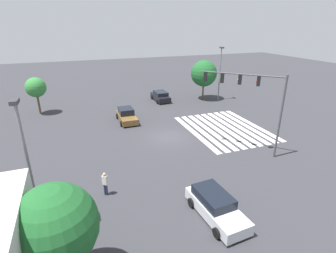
{
  "coord_description": "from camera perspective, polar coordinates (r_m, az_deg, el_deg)",
  "views": [
    {
      "loc": [
        -23.9,
        8.91,
        11.38
      ],
      "look_at": [
        0.0,
        0.0,
        1.2
      ],
      "focal_mm": 28.0,
      "sensor_mm": 36.0,
      "label": 1
    }
  ],
  "objects": [
    {
      "name": "ground_plane",
      "position": [
        27.93,
        0.0,
        -2.29
      ],
      "size": [
        131.87,
        131.87,
        0.0
      ],
      "primitive_type": "plane",
      "color": "#333338"
    },
    {
      "name": "crosswalk_markings",
      "position": [
        30.85,
        12.18,
        -0.39
      ],
      "size": [
        10.7,
        8.2,
        0.01
      ],
      "rotation": [
        0.0,
        0.0,
        1.57
      ],
      "color": "silver",
      "rests_on": "ground_plane"
    },
    {
      "name": "traffic_signal_mast",
      "position": [
        24.04,
        17.73,
        6.94
      ],
      "size": [
        5.22,
        5.22,
        7.46
      ],
      "rotation": [
        0.0,
        0.0,
        0.79
      ],
      "color": "#47474C",
      "rests_on": "ground_plane"
    },
    {
      "name": "car_0",
      "position": [
        32.56,
        -9.01,
        2.38
      ],
      "size": [
        4.54,
        2.15,
        1.59
      ],
      "rotation": [
        0.0,
        0.0,
        3.13
      ],
      "color": "brown",
      "rests_on": "ground_plane"
    },
    {
      "name": "car_1",
      "position": [
        17.3,
        10.28,
        -16.63
      ],
      "size": [
        4.87,
        2.36,
        1.53
      ],
      "rotation": [
        0.0,
        0.0,
        3.21
      ],
      "color": "silver",
      "rests_on": "ground_plane"
    },
    {
      "name": "car_2",
      "position": [
        40.77,
        -1.65,
        6.6
      ],
      "size": [
        4.43,
        2.17,
        1.51
      ],
      "rotation": [
        0.0,
        0.0,
        0.01
      ],
      "color": "black",
      "rests_on": "ground_plane"
    },
    {
      "name": "pedestrian",
      "position": [
        19.12,
        -13.54,
        -11.79
      ],
      "size": [
        0.41,
        0.41,
        1.78
      ],
      "rotation": [
        0.0,
        0.0,
        -0.77
      ],
      "color": "#232842",
      "rests_on": "ground_plane"
    },
    {
      "name": "street_light_pole_a",
      "position": [
        15.43,
        -28.29,
        -6.33
      ],
      "size": [
        0.8,
        0.36,
        7.99
      ],
      "color": "slate",
      "rests_on": "ground_plane"
    },
    {
      "name": "street_light_pole_b",
      "position": [
        41.12,
        11.28,
        12.16
      ],
      "size": [
        0.8,
        0.36,
        8.03
      ],
      "color": "slate",
      "rests_on": "ground_plane"
    },
    {
      "name": "tree_corner_a",
      "position": [
        41.31,
        7.81,
        11.36
      ],
      "size": [
        3.98,
        3.98,
        6.07
      ],
      "color": "brown",
      "rests_on": "ground_plane"
    },
    {
      "name": "tree_corner_b",
      "position": [
        38.06,
        -26.85,
        7.58
      ],
      "size": [
        2.55,
        2.55,
        4.87
      ],
      "color": "brown",
      "rests_on": "ground_plane"
    },
    {
      "name": "tree_corner_c",
      "position": [
        12.35,
        -23.41,
        -19.34
      ],
      "size": [
        3.61,
        3.61,
        5.43
      ],
      "color": "brown",
      "rests_on": "ground_plane"
    }
  ]
}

